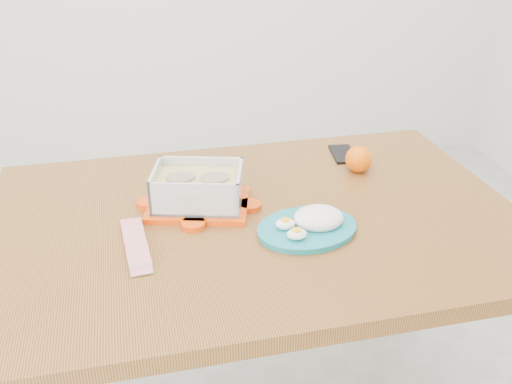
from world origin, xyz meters
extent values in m
cube|color=#965B2A|center=(0.03, -0.17, 0.73)|extent=(1.28, 0.89, 0.04)
cylinder|color=brown|center=(-0.55, 0.14, 0.35)|extent=(0.06, 0.06, 0.71)
cylinder|color=brown|center=(0.57, 0.21, 0.35)|extent=(0.06, 0.06, 0.71)
cube|color=#F54507|center=(-0.10, -0.11, 0.76)|extent=(0.27, 0.22, 0.01)
cube|color=silver|center=(-0.10, -0.11, 0.81)|extent=(0.23, 0.19, 0.09)
cube|color=tan|center=(-0.10, -0.11, 0.80)|extent=(0.22, 0.17, 0.06)
cylinder|color=tan|center=(-0.14, -0.11, 0.82)|extent=(0.08, 0.08, 0.03)
cylinder|color=tan|center=(-0.06, -0.12, 0.82)|extent=(0.08, 0.08, 0.03)
sphere|color=orange|center=(0.34, 0.01, 0.79)|extent=(0.07, 0.07, 0.07)
cylinder|color=#187A85|center=(0.13, -0.27, 0.76)|extent=(0.27, 0.27, 0.01)
ellipsoid|color=white|center=(0.16, -0.26, 0.79)|extent=(0.13, 0.12, 0.05)
ellipsoid|color=white|center=(0.08, -0.27, 0.77)|extent=(0.05, 0.04, 0.02)
ellipsoid|color=white|center=(0.09, -0.31, 0.77)|extent=(0.05, 0.04, 0.02)
cube|color=red|center=(-0.25, -0.26, 0.76)|extent=(0.07, 0.19, 0.02)
cube|color=black|center=(0.33, 0.12, 0.75)|extent=(0.07, 0.13, 0.01)
camera|label=1|loc=(-0.17, -1.31, 1.42)|focal=40.00mm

